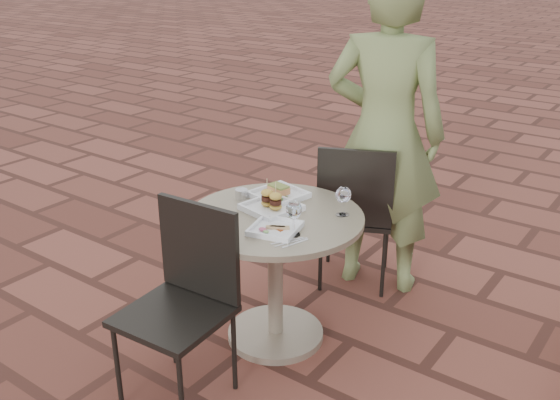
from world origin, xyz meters
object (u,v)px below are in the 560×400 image
Objects in this scene: chair_near at (186,288)px; plate_salmon at (278,194)px; cafe_table at (275,258)px; plate_sliders at (271,204)px; chair_far at (356,205)px; diner at (385,135)px; plate_tuna at (275,228)px.

plate_salmon is (-0.04, 0.77, 0.20)m from chair_near.
cafe_table is 3.03× the size of plate_sliders.
plate_sliders reaches higher than cafe_table.
chair_far is 0.45m from diner.
cafe_table is 0.97× the size of chair_far.
plate_tuna is (0.20, 0.42, 0.19)m from chair_near.
plate_tuna is at bearing -56.18° from plate_salmon.
chair_near is at bearing 64.27° from diner.
plate_salmon is (-0.27, -0.68, -0.21)m from diner.
plate_sliders is at bearing 130.57° from plate_tuna.
chair_far and chair_near have the same top height.
cafe_table is at bearing 126.06° from plate_tuna.
plate_sliders is at bearing 56.16° from chair_far.
plate_sliders is (-0.12, -0.68, 0.21)m from chair_far.
plate_sliders is at bearing -65.86° from plate_salmon.
plate_salmon is at bearing 122.10° from cafe_table.
plate_sliders is at bearing 60.00° from diner.
chair_near is (-0.09, -0.57, 0.07)m from cafe_table.
chair_far is 0.59m from plate_salmon.
plate_salmon is at bearing 46.02° from chair_far.
diner is 0.89m from plate_sliders.
chair_near is 0.50m from plate_tuna.
cafe_table is 0.29m from plate_sliders.
chair_near is (-0.15, -1.29, 0.00)m from chair_far.
plate_tuna is at bearing 71.40° from diner.
plate_tuna is (0.24, -0.35, -0.01)m from plate_salmon.
cafe_table is 0.47× the size of diner.
plate_sliders is at bearing 142.65° from cafe_table.
plate_sliders is 0.25m from plate_tuna.
plate_sliders reaches higher than plate_tuna.
plate_tuna is at bearing -49.43° from plate_sliders.
plate_salmon is at bearing 89.21° from chair_near.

